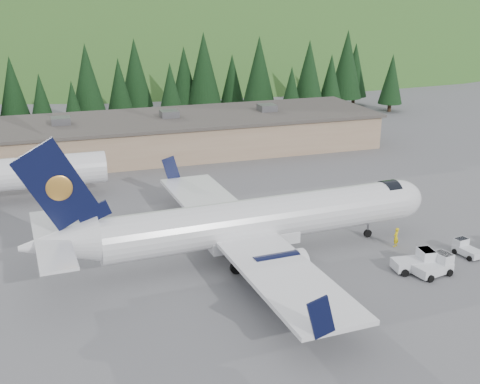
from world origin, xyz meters
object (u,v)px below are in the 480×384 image
at_px(baggage_tug_a, 417,261).
at_px(terminal_building, 135,137).
at_px(ramp_worker, 396,237).
at_px(airliner, 250,222).
at_px(baggage_tug_d, 436,266).
at_px(baggage_tug_c, 466,249).

relative_size(baggage_tug_a, terminal_building, 0.05).
xyz_separation_m(terminal_building, ramp_worker, (17.39, -40.17, -1.71)).
distance_m(airliner, baggage_tug_d, 15.90).
bearing_deg(baggage_tug_a, ramp_worker, 84.26).
bearing_deg(terminal_building, ramp_worker, -66.59).
xyz_separation_m(airliner, ramp_worker, (13.46, -2.12, -2.34)).
bearing_deg(baggage_tug_d, ramp_worker, 78.65).
relative_size(baggage_tug_a, ramp_worker, 1.96).
bearing_deg(baggage_tug_c, baggage_tug_a, 92.66).
bearing_deg(baggage_tug_c, ramp_worker, 43.97).
xyz_separation_m(baggage_tug_a, ramp_worker, (1.08, 4.90, 0.10)).
height_order(baggage_tug_c, terminal_building, terminal_building).
bearing_deg(baggage_tug_d, baggage_tug_a, 121.49).
height_order(terminal_building, ramp_worker, terminal_building).
bearing_deg(baggage_tug_d, baggage_tug_c, 14.94).
relative_size(baggage_tug_a, baggage_tug_d, 1.02).
relative_size(baggage_tug_c, baggage_tug_d, 0.78).
bearing_deg(ramp_worker, baggage_tug_c, 112.42).
relative_size(baggage_tug_a, baggage_tug_c, 1.31).
relative_size(airliner, ramp_worker, 20.15).
height_order(baggage_tug_a, baggage_tug_c, baggage_tug_a).
xyz_separation_m(baggage_tug_a, baggage_tug_d, (1.05, -1.14, -0.03)).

